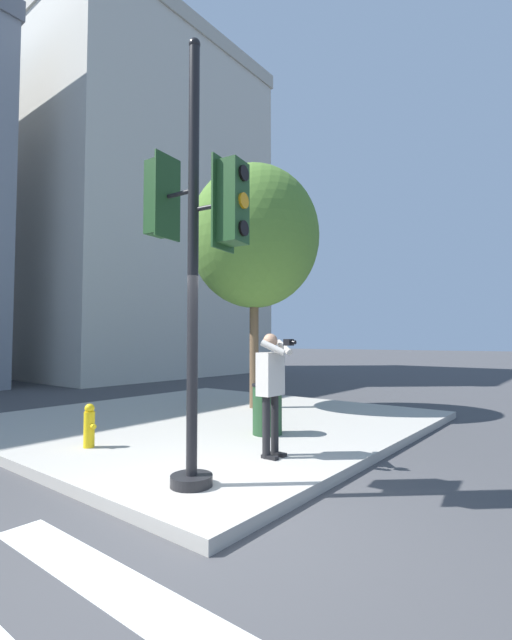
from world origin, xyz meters
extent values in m
plane|color=#424244|center=(0.00, 0.00, 0.00)|extent=(160.00, 160.00, 0.00)
cube|color=#ADA89E|center=(3.50, 3.50, 0.07)|extent=(8.00, 8.00, 0.14)
cube|color=silver|center=(-1.20, -0.10, 0.00)|extent=(0.42, 2.83, 0.01)
cylinder|color=black|center=(0.31, 0.56, 0.20)|extent=(0.47, 0.47, 0.12)
cylinder|color=black|center=(0.31, 0.56, 2.73)|extent=(0.12, 0.12, 4.93)
sphere|color=black|center=(0.31, 0.56, 5.23)|extent=(0.14, 0.14, 0.14)
cylinder|color=black|center=(0.28, 0.80, 3.49)|extent=(0.09, 0.36, 0.05)
cube|color=#234C23|center=(0.25, 1.10, 3.49)|extent=(0.32, 0.27, 0.90)
cube|color=#234C23|center=(0.27, 0.97, 3.49)|extent=(0.42, 0.07, 1.02)
cylinder|color=black|center=(0.24, 1.23, 3.79)|extent=(0.17, 0.05, 0.17)
cylinder|color=orange|center=(0.24, 1.23, 3.49)|extent=(0.17, 0.05, 0.17)
cylinder|color=black|center=(0.24, 1.23, 3.19)|extent=(0.17, 0.05, 0.17)
cylinder|color=black|center=(0.34, 0.32, 3.26)|extent=(0.10, 0.36, 0.05)
cube|color=#234C23|center=(0.39, 0.03, 3.26)|extent=(0.33, 0.28, 0.90)
cube|color=#234C23|center=(0.37, 0.16, 3.26)|extent=(0.42, 0.09, 1.02)
cylinder|color=black|center=(0.41, -0.11, 3.56)|extent=(0.17, 0.06, 0.17)
cylinder|color=orange|center=(0.41, -0.11, 3.26)|extent=(0.17, 0.06, 0.17)
cylinder|color=black|center=(0.41, -0.11, 2.96)|extent=(0.17, 0.06, 0.17)
cube|color=black|center=(1.72, 0.52, 0.17)|extent=(0.09, 0.24, 0.05)
cube|color=black|center=(1.92, 0.52, 0.17)|extent=(0.09, 0.24, 0.05)
cylinder|color=black|center=(1.72, 0.58, 0.57)|extent=(0.11, 0.11, 0.85)
cylinder|color=black|center=(1.92, 0.58, 0.57)|extent=(0.11, 0.11, 0.85)
cube|color=beige|center=(1.82, 0.58, 1.29)|extent=(0.40, 0.22, 0.60)
sphere|color=tan|center=(1.82, 0.58, 1.76)|extent=(0.21, 0.21, 0.21)
cube|color=black|center=(1.82, 0.27, 1.74)|extent=(0.12, 0.10, 0.09)
cylinder|color=black|center=(1.82, 0.20, 1.74)|extent=(0.06, 0.08, 0.06)
cylinder|color=beige|center=(1.69, 0.44, 1.67)|extent=(0.23, 0.35, 0.23)
cylinder|color=beige|center=(1.96, 0.44, 1.67)|extent=(0.23, 0.35, 0.23)
cylinder|color=brown|center=(5.12, 3.50, 1.68)|extent=(0.22, 0.22, 3.07)
ellipsoid|color=#568433|center=(5.12, 3.50, 4.33)|extent=(3.20, 3.20, 3.52)
cylinder|color=yellow|center=(0.54, 3.05, 0.41)|extent=(0.16, 0.16, 0.54)
sphere|color=yellow|center=(0.54, 3.05, 0.73)|extent=(0.15, 0.15, 0.15)
cylinder|color=yellow|center=(0.54, 2.94, 0.47)|extent=(0.07, 0.06, 0.07)
cylinder|color=#234728|center=(2.94, 1.47, 0.56)|extent=(0.51, 0.51, 0.83)
cylinder|color=black|center=(2.94, 1.47, 0.99)|extent=(0.53, 0.53, 0.04)
cube|color=beige|center=(11.24, 15.81, 8.48)|extent=(11.84, 8.05, 16.96)
cube|color=#B2AD9E|center=(11.24, 15.81, 17.36)|extent=(12.04, 8.25, 0.80)
camera|label=1|loc=(-3.05, -3.00, 1.76)|focal=24.00mm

